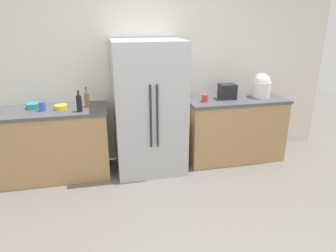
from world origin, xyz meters
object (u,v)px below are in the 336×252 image
Objects in this scene: toaster at (227,91)px; cup_b at (42,106)px; refrigerator at (149,108)px; bowl_b at (33,106)px; rice_cooker at (261,86)px; bowl_a at (61,107)px; cup_a at (205,98)px; bottle_a at (87,99)px; bottle_b at (79,103)px.

toaster is 2.40m from cup_b.
refrigerator is 11.17× the size of bowl_b.
toaster is at bearing -1.78° from bowl_b.
toaster is 1.44× the size of bowl_b.
cup_b is (-2.90, -0.03, -0.11)m from rice_cooker.
bowl_a is at bearing -18.94° from bowl_b.
rice_cooker is 0.86m from cup_a.
bottle_a is (-0.77, 0.07, 0.14)m from refrigerator.
cup_a is (-0.85, -0.06, -0.11)m from rice_cooker.
bowl_b is at bearing 161.06° from bowl_a.
cup_a is at bearing -3.20° from bottle_a.
bottle_b is 0.46m from cup_b.
cup_a reaches higher than bowl_b.
bowl_b is at bearing 178.21° from rice_cooker.
refrigerator is at bearing -5.80° from bowl_b.
bowl_b is at bearing 174.20° from refrigerator.
cup_a is at bearing -167.17° from toaster.
rice_cooker reaches higher than bowl_a.
rice_cooker is at bearing -1.79° from bowl_b.
cup_a is at bearing 3.55° from bottle_b.
bowl_b is (-1.43, 0.15, 0.08)m from refrigerator.
cup_b is (-2.05, 0.04, 0.01)m from cup_a.
bottle_b is 0.28m from bowl_a.
refrigerator is 5.11× the size of rice_cooker.
bowl_a is (-1.84, 0.04, -0.02)m from cup_a.
bowl_a is at bearing -178.95° from toaster.
cup_b is at bearing -179.44° from rice_cooker.
cup_a is at bearing -4.15° from bowl_b.
bowl_b is at bearing 137.00° from cup_b.
bottle_a is 1.69× the size of bowl_a.
refrigerator is at bearing -5.34° from bottle_a.
bottle_b reaches higher than bowl_b.
refrigerator reaches higher than rice_cooker.
toaster is 0.50m from rice_cooker.
bottle_b is at bearing -176.45° from cup_a.
bowl_b is at bearing 155.70° from bottle_b.
rice_cooker is 1.28× the size of bottle_b.
rice_cooker is 2.19× the size of bowl_b.
rice_cooker is at bearing 4.28° from cup_a.
toaster reaches higher than bowl_b.
cup_a is 2.05m from cup_b.
bowl_b is (-0.35, 0.12, 0.00)m from bowl_a.
bottle_b is 2.71× the size of cup_a.
bottle_a reaches higher than cup_b.
bottle_a reaches higher than bowl_b.
toaster is 0.66× the size of rice_cooker.
refrigerator is 11.41× the size of bowl_a.
cup_a is 1.84m from bowl_a.
bottle_b reaches higher than cup_a.
refrigerator is 6.55× the size of bottle_b.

